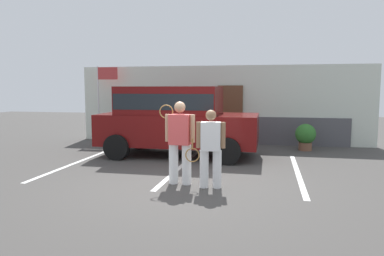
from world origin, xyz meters
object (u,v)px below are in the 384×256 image
potted_plant_by_porch (305,136)px  flag_pole (103,89)px  parked_suv (175,117)px  tennis_player_man (180,141)px  tennis_player_woman (210,148)px

potted_plant_by_porch → flag_pole: 7.43m
parked_suv → potted_plant_by_porch: 4.32m
parked_suv → tennis_player_man: size_ratio=2.66×
tennis_player_man → tennis_player_woman: tennis_player_man is taller
tennis_player_woman → potted_plant_by_porch: (2.31, 5.01, -0.34)m
parked_suv → flag_pole: (-3.38, 2.32, 0.82)m
potted_plant_by_porch → flag_pole: flag_pole is taller
tennis_player_man → tennis_player_woman: size_ratio=1.10×
tennis_player_man → tennis_player_woman: 0.69m
tennis_player_man → tennis_player_woman: bearing=170.0°
parked_suv → flag_pole: bearing=145.8°
tennis_player_woman → potted_plant_by_porch: size_ratio=1.83×
parked_suv → potted_plant_by_porch: bearing=24.8°
potted_plant_by_porch → parked_suv: bearing=-155.3°
tennis_player_woman → flag_pole: flag_pole is taller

